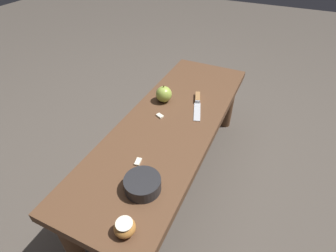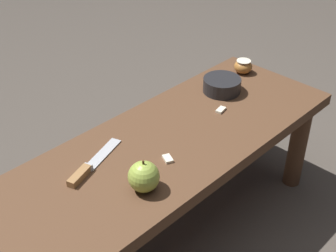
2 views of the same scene
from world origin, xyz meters
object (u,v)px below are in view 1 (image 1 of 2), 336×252
(wooden_bench, at_px, (171,131))
(bowl, at_px, (143,184))
(knife, at_px, (197,102))
(apple_cut, at_px, (125,227))
(apple_whole, at_px, (164,94))

(wooden_bench, relative_size, bowl, 9.87)
(wooden_bench, height_order, bowl, bowl)
(wooden_bench, xyz_separation_m, knife, (-0.20, 0.06, 0.07))
(apple_cut, xyz_separation_m, bowl, (-0.17, -0.03, -0.00))
(wooden_bench, height_order, apple_whole, apple_whole)
(wooden_bench, xyz_separation_m, apple_cut, (0.57, 0.11, 0.09))
(wooden_bench, bearing_deg, bowl, 10.44)
(apple_whole, height_order, apple_cut, apple_whole)
(knife, bearing_deg, apple_whole, -90.25)
(knife, distance_m, bowl, 0.60)
(wooden_bench, relative_size, knife, 5.58)
(apple_whole, xyz_separation_m, bowl, (0.54, 0.18, -0.02))
(knife, height_order, bowl, bowl)
(apple_cut, bearing_deg, knife, -176.79)
(knife, bearing_deg, wooden_bench, -36.59)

